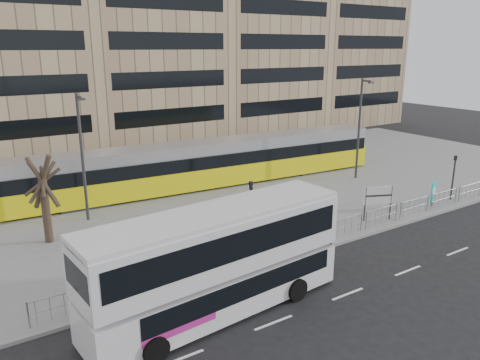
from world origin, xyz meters
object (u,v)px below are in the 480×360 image
pedestrian (251,195)px  traffic_light_east (454,172)px  station_sign (378,197)px  lamp_post_east (360,125)px  double_decker_bus (217,259)px  tram (208,163)px  ad_panel (433,192)px  lamp_post_west (82,152)px  traffic_light_west (245,226)px  bare_tree (39,151)px

pedestrian → traffic_light_east: bearing=-92.2°
station_sign → lamp_post_east: 9.91m
double_decker_bus → tram: double_decker_bus is taller
tram → ad_panel: (9.99, -12.24, -0.73)m
pedestrian → lamp_post_west: bearing=90.2°
double_decker_bus → tram: 17.45m
traffic_light_west → tram: bearing=67.3°
traffic_light_east → pedestrian: bearing=163.4°
bare_tree → traffic_light_east: bearing=-16.8°
pedestrian → traffic_light_west: traffic_light_west is taller
station_sign → traffic_light_west: (-10.00, -0.60, 0.52)m
traffic_light_west → traffic_light_east: size_ratio=1.00×
tram → traffic_light_west: (-5.05, -12.59, 0.27)m
pedestrian → traffic_light_west: size_ratio=0.61×
tram → bare_tree: bearing=-155.6°
bare_tree → tram: bearing=20.3°
station_sign → pedestrian: 7.83m
traffic_light_west → traffic_light_east: bearing=0.9°
station_sign → traffic_light_west: bearing=-152.7°
station_sign → traffic_light_east: size_ratio=0.68×
tram → traffic_light_east: tram is taller
traffic_light_west → lamp_post_east: bearing=25.6°
lamp_post_east → traffic_light_east: bearing=-79.7°
bare_tree → double_decker_bus: bearing=-68.7°
ad_panel → traffic_light_east: size_ratio=0.54×
lamp_post_east → tram: bearing=157.1°
traffic_light_west → lamp_post_east: lamp_post_east is taller
double_decker_bus → tram: size_ratio=0.38×
pedestrian → traffic_light_west: 7.95m
pedestrian → bare_tree: (-12.08, 1.65, 4.03)m
station_sign → ad_panel: station_sign is taller
ad_panel → bare_tree: bearing=141.8°
double_decker_bus → traffic_light_west: (3.17, 2.80, -0.22)m
traffic_light_east → lamp_post_west: 24.15m
ad_panel → bare_tree: bare_tree is taller
pedestrian → bare_tree: bearing=104.7°
double_decker_bus → lamp_post_east: bearing=24.6°
station_sign → lamp_post_east: bearing=74.7°
double_decker_bus → lamp_post_east: (19.17, 10.76, 2.10)m
ad_panel → traffic_light_west: (-15.04, -0.35, 0.99)m
tram → lamp_post_east: size_ratio=3.69×
double_decker_bus → bare_tree: bare_tree is taller
lamp_post_west → traffic_light_west: bearing=-65.3°
traffic_light_east → lamp_post_west: bearing=164.4°
lamp_post_west → tram: bearing=13.9°
tram → lamp_post_west: lamp_post_west is taller
lamp_post_west → lamp_post_east: 20.80m
ad_panel → lamp_post_west: size_ratio=0.22×
lamp_post_west → lamp_post_east: bearing=-6.1°
double_decker_bus → traffic_light_west: size_ratio=3.55×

